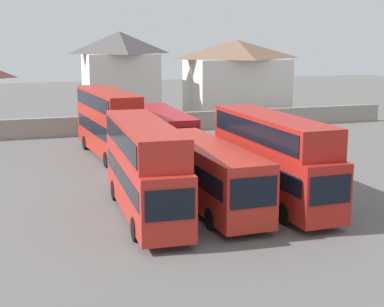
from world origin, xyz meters
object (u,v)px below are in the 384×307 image
object	(u,v)px
bus_1	(145,164)
house_terrace_right	(236,79)
bus_2	(209,172)
house_terrace_centre	(120,77)
bus_3	(273,155)
bus_4	(109,120)
bus_5	(165,129)

from	to	relation	value
bus_1	house_terrace_right	world-z (taller)	house_terrace_right
bus_2	house_terrace_centre	size ratio (longest dim) A/B	1.19
bus_2	bus_3	bearing A→B (deg)	83.92
bus_4	bus_5	size ratio (longest dim) A/B	1.05
bus_4	house_terrace_centre	size ratio (longest dim) A/B	1.22
bus_5	house_terrace_right	world-z (taller)	house_terrace_right
bus_3	house_terrace_centre	bearing A→B (deg)	-177.98
house_terrace_right	bus_3	bearing A→B (deg)	-108.30
bus_2	bus_5	size ratio (longest dim) A/B	1.02
bus_2	bus_3	distance (m)	3.73
bus_5	house_terrace_centre	distance (m)	17.35
house_terrace_centre	house_terrace_right	world-z (taller)	house_terrace_centre
bus_4	bus_5	bearing A→B (deg)	84.26
bus_3	bus_5	bearing A→B (deg)	-174.48
bus_1	house_terrace_right	bearing A→B (deg)	153.14
bus_1	bus_5	xyz separation A→B (m)	(5.21, 15.38, -0.82)
bus_2	bus_5	xyz separation A→B (m)	(1.62, 15.05, -0.07)
bus_2	bus_1	bearing A→B (deg)	-86.63
bus_1	house_terrace_right	size ratio (longest dim) A/B	1.06
bus_2	bus_5	world-z (taller)	bus_2
bus_3	house_terrace_centre	size ratio (longest dim) A/B	1.20
bus_1	bus_5	distance (m)	16.26
house_terrace_centre	house_terrace_right	xyz separation A→B (m)	(12.62, -1.11, -0.45)
house_terrace_right	bus_4	bearing A→B (deg)	-136.56
bus_2	house_terrace_centre	distance (m)	32.30
bus_1	bus_4	xyz separation A→B (m)	(0.78, 15.45, 0.10)
house_terrace_centre	house_terrace_right	size ratio (longest dim) A/B	0.89
bus_3	house_terrace_right	xyz separation A→B (m)	(10.35, 31.30, 1.62)
bus_2	bus_4	bearing A→B (deg)	-171.32
bus_4	bus_5	xyz separation A→B (m)	(4.44, -0.07, -0.92)
bus_5	house_terrace_centre	size ratio (longest dim) A/B	1.17
bus_3	bus_1	bearing A→B (deg)	-91.50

